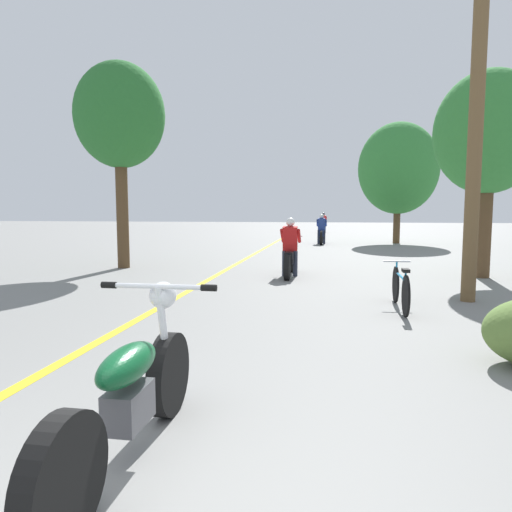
% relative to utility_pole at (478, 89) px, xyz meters
% --- Properties ---
extents(lane_stripe_center, '(0.14, 48.00, 0.01)m').
position_rel_utility_pole_xyz_m(lane_stripe_center, '(-5.07, 6.27, -3.55)').
color(lane_stripe_center, yellow).
rests_on(lane_stripe_center, ground).
extents(utility_pole, '(1.10, 0.24, 6.93)m').
position_rel_utility_pole_xyz_m(utility_pole, '(0.00, 0.00, 0.00)').
color(utility_pole, brown).
rests_on(utility_pole, ground).
extents(roadside_tree_right_near, '(2.42, 2.18, 4.73)m').
position_rel_utility_pole_xyz_m(roadside_tree_right_near, '(1.15, 3.03, -0.26)').
color(roadside_tree_right_near, '#513A23').
rests_on(roadside_tree_right_near, ground).
extents(roadside_tree_right_far, '(3.73, 3.36, 5.69)m').
position_rel_utility_pole_xyz_m(roadside_tree_right_far, '(0.73, 14.35, -0.02)').
color(roadside_tree_right_far, '#513A23').
rests_on(roadside_tree_right_far, ground).
extents(roadside_tree_left, '(2.41, 2.17, 5.47)m').
position_rel_utility_pole_xyz_m(roadside_tree_left, '(-7.94, 3.38, 0.47)').
color(roadside_tree_left, '#513A23').
rests_on(roadside_tree_left, ground).
extents(motorcycle_foreground, '(0.85, 2.03, 1.05)m').
position_rel_utility_pole_xyz_m(motorcycle_foreground, '(-3.56, -5.69, -3.12)').
color(motorcycle_foreground, black).
rests_on(motorcycle_foreground, ground).
extents(motorcycle_rider_lead, '(0.50, 1.97, 1.39)m').
position_rel_utility_pole_xyz_m(motorcycle_rider_lead, '(-3.31, 2.58, -3.03)').
color(motorcycle_rider_lead, black).
rests_on(motorcycle_rider_lead, ground).
extents(motorcycle_rider_mid, '(0.50, 2.08, 1.41)m').
position_rel_utility_pole_xyz_m(motorcycle_rider_mid, '(-2.80, 13.36, -3.03)').
color(motorcycle_rider_mid, black).
rests_on(motorcycle_rider_mid, ground).
extents(motorcycle_rider_far, '(0.50, 2.03, 1.42)m').
position_rel_utility_pole_xyz_m(motorcycle_rider_far, '(-2.91, 24.27, -3.03)').
color(motorcycle_rider_far, black).
rests_on(motorcycle_rider_far, ground).
extents(bicycle_parked, '(0.44, 1.70, 0.72)m').
position_rel_utility_pole_xyz_m(bicycle_parked, '(-1.25, -0.85, -3.22)').
color(bicycle_parked, black).
rests_on(bicycle_parked, ground).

